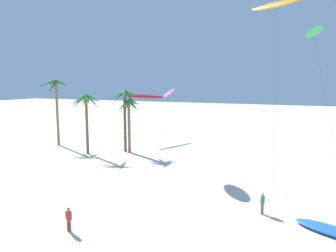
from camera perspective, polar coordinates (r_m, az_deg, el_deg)
palm_tree_0 at (r=52.94m, az=-19.54°, el=5.79°), size 4.96×4.66×10.47m
palm_tree_1 at (r=45.04m, az=-14.49°, el=3.84°), size 4.69×4.66×8.53m
palm_tree_2 at (r=45.57m, az=-7.86°, el=4.42°), size 4.02×4.19×8.94m
palm_tree_3 at (r=45.07m, az=-7.09°, el=2.89°), size 3.61×3.92×7.69m
flying_kite_0 at (r=55.52m, az=-4.07°, el=5.36°), size 5.88×7.91×8.33m
flying_kite_1 at (r=52.91m, az=24.86°, el=15.17°), size 5.22×8.51×18.13m
flying_kite_4 at (r=35.23m, az=0.23°, el=5.99°), size 3.39×4.74×9.43m
flying_kite_5 at (r=34.80m, az=18.79°, el=20.03°), size 5.81×9.49×18.17m
grounded_kite_0 at (r=24.52m, az=27.78°, el=-16.45°), size 5.29×3.33×0.42m
person_foreground_walker at (r=23.01m, az=-17.51°, el=-15.62°), size 0.51×0.23×1.67m
person_near_left at (r=25.61m, az=16.69°, el=-13.11°), size 0.31×0.47×1.68m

